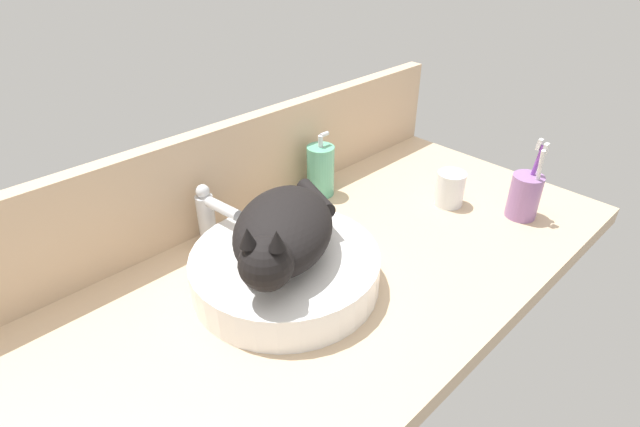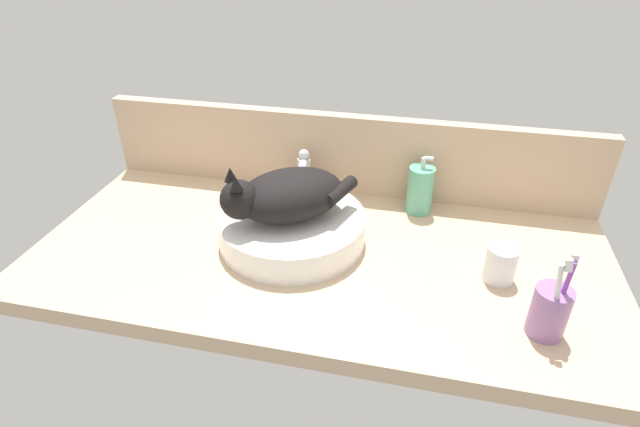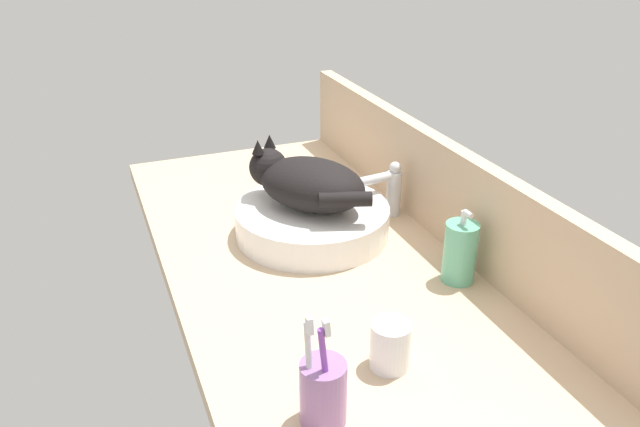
{
  "view_description": "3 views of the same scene",
  "coord_description": "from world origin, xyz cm",
  "px_view_note": "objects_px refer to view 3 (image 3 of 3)",
  "views": [
    {
      "loc": [
        -53.5,
        -53.79,
        61.15
      ],
      "look_at": [
        3.35,
        4.53,
        10.08
      ],
      "focal_mm": 28.0,
      "sensor_mm": 36.0,
      "label": 1
    },
    {
      "loc": [
        20.5,
        -92.12,
        68.75
      ],
      "look_at": [
        0.41,
        -2.15,
        11.34
      ],
      "focal_mm": 28.0,
      "sensor_mm": 36.0,
      "label": 2
    },
    {
      "loc": [
        109.96,
        -42.15,
        67.49
      ],
      "look_at": [
        0.33,
        1.37,
        9.07
      ],
      "focal_mm": 35.0,
      "sensor_mm": 36.0,
      "label": 3
    }
  ],
  "objects_px": {
    "sink_basin": "(312,221)",
    "water_glass": "(390,347)",
    "faucet": "(390,188)",
    "toothbrush_cup": "(323,392)",
    "cat": "(307,182)",
    "soap_dispenser": "(460,252)"
  },
  "relations": [
    {
      "from": "cat",
      "to": "toothbrush_cup",
      "type": "distance_m",
      "value": 0.59
    },
    {
      "from": "soap_dispenser",
      "to": "toothbrush_cup",
      "type": "xyz_separation_m",
      "value": [
        0.26,
        -0.39,
        -0.01
      ]
    },
    {
      "from": "faucet",
      "to": "soap_dispenser",
      "type": "xyz_separation_m",
      "value": [
        0.31,
        -0.01,
        -0.01
      ]
    },
    {
      "from": "soap_dispenser",
      "to": "water_glass",
      "type": "bearing_deg",
      "value": -53.57
    },
    {
      "from": "cat",
      "to": "faucet",
      "type": "height_order",
      "value": "cat"
    },
    {
      "from": "soap_dispenser",
      "to": "cat",
      "type": "bearing_deg",
      "value": -144.81
    },
    {
      "from": "water_glass",
      "to": "toothbrush_cup",
      "type": "bearing_deg",
      "value": -63.53
    },
    {
      "from": "sink_basin",
      "to": "toothbrush_cup",
      "type": "height_order",
      "value": "toothbrush_cup"
    },
    {
      "from": "toothbrush_cup",
      "to": "faucet",
      "type": "bearing_deg",
      "value": 144.76
    },
    {
      "from": "sink_basin",
      "to": "water_glass",
      "type": "xyz_separation_m",
      "value": [
        0.47,
        -0.05,
        0.0
      ]
    },
    {
      "from": "faucet",
      "to": "soap_dispenser",
      "type": "distance_m",
      "value": 0.31
    },
    {
      "from": "toothbrush_cup",
      "to": "water_glass",
      "type": "distance_m",
      "value": 0.16
    },
    {
      "from": "sink_basin",
      "to": "water_glass",
      "type": "bearing_deg",
      "value": -5.66
    },
    {
      "from": "sink_basin",
      "to": "faucet",
      "type": "bearing_deg",
      "value": 96.44
    },
    {
      "from": "toothbrush_cup",
      "to": "cat",
      "type": "bearing_deg",
      "value": 161.63
    },
    {
      "from": "cat",
      "to": "faucet",
      "type": "relative_size",
      "value": 2.22
    },
    {
      "from": "sink_basin",
      "to": "soap_dispenser",
      "type": "relative_size",
      "value": 2.2
    },
    {
      "from": "sink_basin",
      "to": "water_glass",
      "type": "distance_m",
      "value": 0.47
    },
    {
      "from": "cat",
      "to": "soap_dispenser",
      "type": "xyz_separation_m",
      "value": [
        0.3,
        0.21,
        -0.06
      ]
    },
    {
      "from": "sink_basin",
      "to": "soap_dispenser",
      "type": "distance_m",
      "value": 0.35
    },
    {
      "from": "sink_basin",
      "to": "cat",
      "type": "distance_m",
      "value": 0.09
    },
    {
      "from": "sink_basin",
      "to": "faucet",
      "type": "distance_m",
      "value": 0.21
    }
  ]
}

